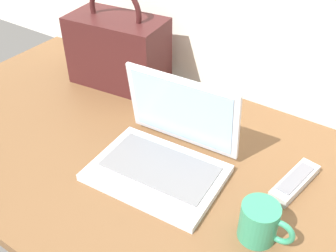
{
  "coord_description": "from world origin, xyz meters",
  "views": [
    {
      "loc": [
        0.41,
        -0.6,
        0.7
      ],
      "look_at": [
        0.0,
        0.0,
        0.15
      ],
      "focal_mm": 42.05,
      "sensor_mm": 36.0,
      "label": 1
    }
  ],
  "objects_px": {
    "remote_control_near": "(295,182)",
    "handbag": "(118,50)",
    "coffee_mug": "(260,222)",
    "laptop": "(166,151)"
  },
  "relations": [
    {
      "from": "remote_control_near",
      "to": "handbag",
      "type": "xyz_separation_m",
      "value": [
        -0.64,
        0.14,
        0.1
      ]
    },
    {
      "from": "remote_control_near",
      "to": "handbag",
      "type": "bearing_deg",
      "value": 167.53
    },
    {
      "from": "coffee_mug",
      "to": "laptop",
      "type": "bearing_deg",
      "value": 165.63
    },
    {
      "from": "remote_control_near",
      "to": "coffee_mug",
      "type": "bearing_deg",
      "value": -93.85
    },
    {
      "from": "laptop",
      "to": "coffee_mug",
      "type": "distance_m",
      "value": 0.29
    },
    {
      "from": "handbag",
      "to": "coffee_mug",
      "type": "bearing_deg",
      "value": -27.3
    },
    {
      "from": "laptop",
      "to": "handbag",
      "type": "height_order",
      "value": "handbag"
    },
    {
      "from": "coffee_mug",
      "to": "handbag",
      "type": "distance_m",
      "value": 0.71
    },
    {
      "from": "coffee_mug",
      "to": "handbag",
      "type": "relative_size",
      "value": 0.35
    },
    {
      "from": "laptop",
      "to": "remote_control_near",
      "type": "height_order",
      "value": "laptop"
    }
  ]
}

